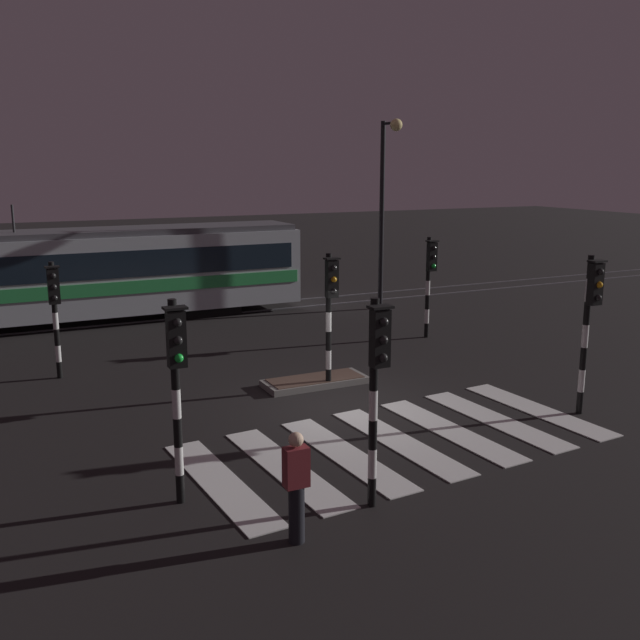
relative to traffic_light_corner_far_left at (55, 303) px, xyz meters
name	(u,v)px	position (x,y,z in m)	size (l,w,h in m)	color
ground_plane	(344,407)	(5.61, -5.17, -2.00)	(120.00, 120.00, 0.00)	black
rail_near	(203,316)	(5.61, 5.94, -1.99)	(80.00, 0.12, 0.03)	#59595E
rail_far	(192,309)	(5.61, 7.38, -1.99)	(80.00, 0.12, 0.03)	#59595E
crosswalk_zebra	(399,442)	(5.61, -7.53, -1.99)	(8.62, 4.58, 0.02)	silver
traffic_island	(315,381)	(5.73, -3.34, -1.92)	(2.63, 1.00, 0.18)	slate
traffic_light_corner_far_left	(55,303)	(0.00, 0.00, 0.00)	(0.36, 0.42, 3.04)	black
traffic_light_corner_near_right	(590,311)	(10.13, -7.91, 0.34)	(0.36, 0.42, 3.55)	black
traffic_light_median_centre	(330,301)	(5.93, -3.78, 0.21)	(0.36, 0.42, 3.36)	black
traffic_light_corner_far_right	(430,272)	(11.13, -0.38, 0.12)	(0.36, 0.42, 3.22)	black
traffic_light_kerb_mid_left	(377,373)	(3.75, -9.76, 0.27)	(0.36, 0.42, 3.45)	black
traffic_light_corner_near_left	(177,372)	(0.97, -8.28, 0.24)	(0.36, 0.42, 3.40)	black
street_lamp_trackside_right	(386,191)	(12.19, 4.17, 2.46)	(0.44, 1.21, 7.02)	black
tram	(88,273)	(1.78, 6.65, -0.26)	(15.16, 2.58, 4.15)	#B2BCC1
pedestrian_waiting_at_kerb	(296,487)	(2.18, -10.19, -1.13)	(0.36, 0.24, 1.71)	black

